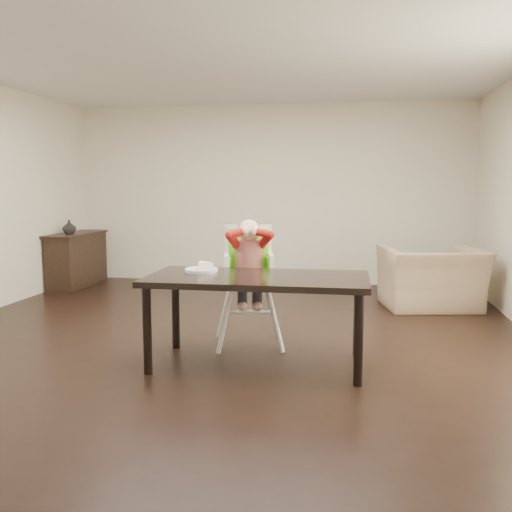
{
  "coord_description": "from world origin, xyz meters",
  "views": [
    {
      "loc": [
        1.23,
        -5.13,
        1.49
      ],
      "look_at": [
        0.39,
        -0.1,
        0.85
      ],
      "focal_mm": 40.0,
      "sensor_mm": 36.0,
      "label": 1
    }
  ],
  "objects_px": {
    "dining_table": "(258,285)",
    "sideboard": "(77,259)",
    "armchair": "(432,268)",
    "high_chair": "(249,257)"
  },
  "relations": [
    {
      "from": "dining_table",
      "to": "sideboard",
      "type": "height_order",
      "value": "sideboard"
    },
    {
      "from": "high_chair",
      "to": "armchair",
      "type": "bearing_deg",
      "value": 32.0
    },
    {
      "from": "armchair",
      "to": "dining_table",
      "type": "bearing_deg",
      "value": 45.4
    },
    {
      "from": "high_chair",
      "to": "armchair",
      "type": "distance_m",
      "value": 2.7
    },
    {
      "from": "sideboard",
      "to": "high_chair",
      "type": "bearing_deg",
      "value": -40.84
    },
    {
      "from": "dining_table",
      "to": "armchair",
      "type": "distance_m",
      "value": 3.05
    },
    {
      "from": "dining_table",
      "to": "sideboard",
      "type": "xyz_separation_m",
      "value": [
        -3.26,
        3.29,
        -0.27
      ]
    },
    {
      "from": "sideboard",
      "to": "dining_table",
      "type": "bearing_deg",
      "value": -45.23
    },
    {
      "from": "dining_table",
      "to": "sideboard",
      "type": "relative_size",
      "value": 1.43
    },
    {
      "from": "dining_table",
      "to": "armchair",
      "type": "height_order",
      "value": "armchair"
    }
  ]
}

